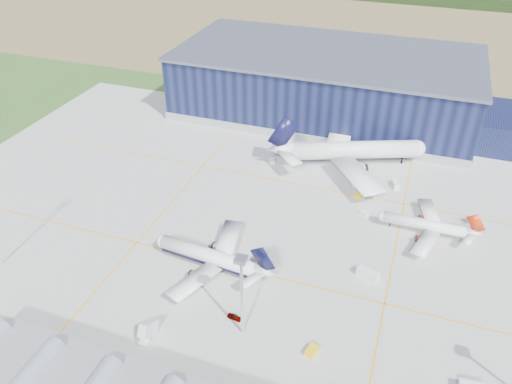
% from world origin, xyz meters
% --- Properties ---
extents(ground, '(600.00, 600.00, 0.00)m').
position_xyz_m(ground, '(0.00, 0.00, 0.00)').
color(ground, '#2E521F').
rests_on(ground, ground).
extents(apron, '(220.00, 160.00, 0.08)m').
position_xyz_m(apron, '(0.00, 10.00, 0.03)').
color(apron, '#AEAFA9').
rests_on(apron, ground).
extents(farmland, '(600.00, 220.00, 0.01)m').
position_xyz_m(farmland, '(0.00, 220.00, 0.00)').
color(farmland, olive).
rests_on(farmland, ground).
extents(hangar, '(145.00, 62.00, 26.10)m').
position_xyz_m(hangar, '(2.81, 94.80, 11.62)').
color(hangar, black).
rests_on(hangar, ground).
extents(light_mast_center, '(2.60, 2.60, 23.00)m').
position_xyz_m(light_mast_center, '(10.00, -30.00, 15.43)').
color(light_mast_center, silver).
rests_on(light_mast_center, ground).
extents(airliner_navy, '(38.96, 38.24, 11.74)m').
position_xyz_m(airliner_navy, '(-6.55, -12.00, 5.87)').
color(airliner_navy, white).
rests_on(airliner_navy, ground).
extents(airliner_red, '(30.13, 29.48, 9.83)m').
position_xyz_m(airliner_red, '(46.65, 22.00, 4.91)').
color(airliner_red, white).
rests_on(airliner_red, ground).
extents(airliner_widebody, '(73.95, 73.26, 18.65)m').
position_xyz_m(airliner_widebody, '(20.00, 53.83, 9.32)').
color(airliner_widebody, white).
rests_on(airliner_widebody, ground).
extents(gse_tug_b, '(2.98, 3.72, 1.41)m').
position_xyz_m(gse_tug_b, '(26.53, -30.30, 0.70)').
color(gse_tug_b, yellow).
rests_on(gse_tug_b, ground).
extents(gse_van_a, '(6.36, 4.54, 2.54)m').
position_xyz_m(gse_van_a, '(34.43, -2.07, 1.27)').
color(gse_van_a, silver).
rests_on(gse_van_a, ground).
extents(gse_cart_a, '(2.70, 3.28, 1.22)m').
position_xyz_m(gse_cart_a, '(-7.43, 45.83, 0.61)').
color(gse_cart_a, silver).
rests_on(gse_cart_a, ground).
extents(gse_van_b, '(3.41, 4.79, 2.00)m').
position_xyz_m(gse_van_b, '(36.27, 44.44, 1.00)').
color(gse_van_b, silver).
rests_on(gse_van_b, ground).
extents(gse_tug_c, '(2.68, 3.36, 1.28)m').
position_xyz_m(gse_tug_c, '(25.81, 34.28, 0.64)').
color(gse_tug_c, yellow).
rests_on(gse_tug_c, ground).
extents(gse_cart_b, '(3.13, 2.75, 1.14)m').
position_xyz_m(gse_cart_b, '(28.98, 25.10, 0.57)').
color(gse_cart_b, silver).
rests_on(gse_cart_b, ground).
extents(airstair, '(2.49, 5.33, 3.31)m').
position_xyz_m(airstair, '(-9.86, -38.21, 1.66)').
color(airstair, silver).
rests_on(airstair, ground).
extents(car_a, '(3.73, 1.87, 1.22)m').
position_xyz_m(car_a, '(6.72, -26.85, 0.61)').
color(car_a, '#99999E').
rests_on(car_a, ground).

